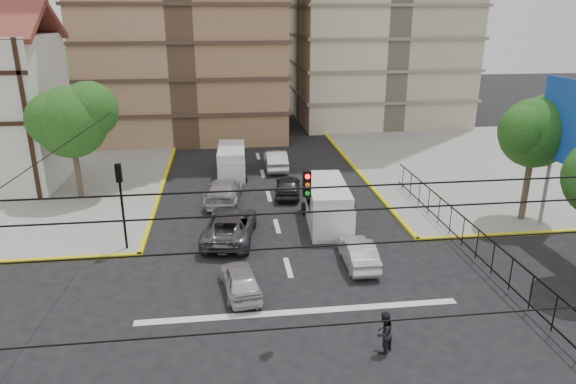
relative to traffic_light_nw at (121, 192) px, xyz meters
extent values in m
plane|color=black|center=(7.80, -7.80, -3.11)|extent=(160.00, 160.00, 0.00)
cube|color=gray|center=(27.80, 12.20, -3.04)|extent=(26.00, 26.00, 0.15)
cube|color=silver|center=(7.80, -6.60, -3.11)|extent=(13.00, 0.40, 0.01)
cylinder|color=slate|center=(22.30, 0.20, -0.96)|extent=(0.20, 0.20, 4.00)
cylinder|color=#473828|center=(21.80, 1.20, -0.87)|extent=(0.36, 0.36, 4.48)
sphere|color=#1D4A15|center=(21.80, 1.20, 2.05)|extent=(3.80, 3.80, 3.80)
sphere|color=#1D4A15|center=(22.75, 1.50, 2.62)|extent=(3.04, 3.04, 3.04)
sphere|color=#1D4A15|center=(21.04, 0.90, 2.24)|extent=(2.85, 2.85, 2.85)
cylinder|color=#473828|center=(-4.20, 8.20, -1.01)|extent=(0.36, 0.36, 4.20)
sphere|color=#1D4A15|center=(-4.20, 8.20, 1.89)|extent=(4.40, 4.40, 4.40)
sphere|color=#1D4A15|center=(-3.10, 8.50, 2.55)|extent=(3.52, 3.52, 3.52)
sphere|color=#1D4A15|center=(-5.08, 7.90, 2.11)|extent=(3.30, 3.30, 3.30)
cylinder|color=black|center=(0.00, 0.00, -1.21)|extent=(0.12, 0.12, 3.50)
cube|color=black|center=(0.00, 0.00, 0.99)|extent=(0.28, 0.22, 0.90)
sphere|color=#FF0C0C|center=(0.00, 0.00, 1.29)|extent=(0.17, 0.17, 0.17)
cube|color=black|center=(7.80, -7.80, 2.69)|extent=(0.28, 0.22, 0.90)
cylinder|color=black|center=(7.80, -16.80, 3.14)|extent=(18.00, 0.03, 0.03)
cube|color=silver|center=(10.60, 2.13, -1.91)|extent=(2.43, 5.35, 2.40)
cube|color=silver|center=(10.60, 0.04, -2.07)|extent=(2.07, 1.38, 1.67)
cube|color=black|center=(10.60, -0.33, -1.49)|extent=(1.94, 0.23, 0.94)
cylinder|color=black|center=(9.60, 0.46, -2.75)|extent=(0.25, 0.73, 0.73)
cylinder|color=black|center=(11.59, 0.46, -2.75)|extent=(0.25, 0.73, 0.73)
cylinder|color=black|center=(9.60, 3.80, -2.75)|extent=(0.25, 0.73, 0.73)
cylinder|color=black|center=(11.59, 3.80, -2.75)|extent=(0.25, 0.73, 0.73)
cube|color=silver|center=(5.53, 11.95, -2.03)|extent=(2.07, 4.79, 2.17)
cube|color=silver|center=(5.53, 10.06, -2.17)|extent=(1.84, 1.20, 1.51)
cube|color=black|center=(5.53, 9.73, -1.65)|extent=(1.75, 0.17, 0.85)
cylinder|color=black|center=(4.63, 10.44, -2.78)|extent=(0.25, 0.66, 0.66)
cylinder|color=black|center=(6.43, 10.44, -2.78)|extent=(0.25, 0.66, 0.66)
cylinder|color=black|center=(4.63, 13.46, -2.78)|extent=(0.25, 0.66, 0.66)
cylinder|color=black|center=(6.43, 13.46, -2.78)|extent=(0.25, 0.66, 0.66)
imported|color=silver|center=(5.50, -4.78, -2.50)|extent=(1.92, 3.75, 1.22)
imported|color=silver|center=(11.11, -2.86, -2.49)|extent=(1.36, 3.78, 1.24)
imported|color=#53565A|center=(5.17, 0.86, -2.37)|extent=(3.29, 5.66, 1.48)
imported|color=silver|center=(4.89, 6.56, -2.38)|extent=(2.65, 5.27, 1.47)
imported|color=#29282B|center=(9.05, 7.22, -2.44)|extent=(2.15, 4.13, 1.34)
imported|color=silver|center=(8.89, 13.31, -2.37)|extent=(1.64, 4.54, 1.49)
imported|color=black|center=(10.30, -9.49, -2.32)|extent=(0.97, 0.95, 1.58)
camera|label=1|loc=(5.08, -24.18, 8.19)|focal=32.00mm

